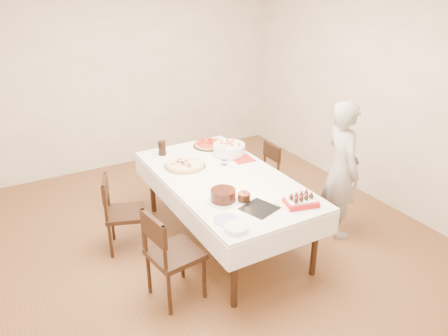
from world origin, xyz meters
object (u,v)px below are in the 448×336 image
birthday_cake (244,193)px  cola_glass (162,148)px  pizza_pepperoni (209,144)px  strawberry_box (301,201)px  person (342,170)px  layer_cake (223,196)px  chair_right_savory (260,175)px  pizza_white (185,165)px  taper_candle (224,152)px  pasta_bowl (229,149)px  chair_left_dessert (175,254)px  dining_table (224,209)px  chair_left_savory (126,213)px

birthday_cake → cola_glass: bearing=99.4°
pizza_pepperoni → strawberry_box: size_ratio=1.33×
person → layer_cake: bearing=105.4°
chair_right_savory → pizza_pepperoni: size_ratio=2.02×
person → strawberry_box: person is taller
pizza_white → layer_cake: (-0.02, -0.86, 0.04)m
cola_glass → strawberry_box: cola_glass is taller
pizza_white → taper_candle: (0.39, -0.16, 0.12)m
pizza_pepperoni → birthday_cake: size_ratio=2.93×
pasta_bowl → chair_left_dessert: bearing=-137.7°
chair_right_savory → layer_cake: 1.44m
dining_table → pizza_white: pizza_white is taller
person → pasta_bowl: bearing=57.3°
pasta_bowl → chair_left_savory: bearing=-175.0°
strawberry_box → chair_right_savory: bearing=70.6°
strawberry_box → chair_left_savory: bearing=135.9°
dining_table → chair_left_dessert: size_ratio=2.41×
pizza_white → layer_cake: 0.86m
chair_right_savory → chair_left_savory: bearing=-175.8°
pasta_bowl → birthday_cake: birthday_cake is taller
chair_left_savory → pasta_bowl: bearing=-155.1°
pasta_bowl → strawberry_box: 1.33m
chair_left_savory → taper_candle: size_ratio=2.81×
pasta_bowl → birthday_cake: (-0.44, -1.01, 0.01)m
taper_candle → pasta_bowl: bearing=49.0°
person → cola_glass: (-1.49, 1.32, 0.08)m
chair_left_savory → chair_left_dessert: size_ratio=0.92×
chair_left_dessert → pizza_white: chair_left_dessert is taller
chair_left_dessert → chair_left_savory: bearing=-89.5°
dining_table → person: 1.31m
pasta_bowl → taper_candle: size_ratio=1.24×
chair_left_savory → pasta_bowl: size_ratio=2.27×
cola_glass → birthday_cake: 1.40m
person → taper_candle: person is taller
chair_left_dessert → taper_candle: 1.35m
birthday_cake → strawberry_box: (0.40, -0.32, -0.04)m
pasta_bowl → taper_candle: taper_candle is taller
chair_left_savory → cola_glass: size_ratio=5.05×
dining_table → layer_cake: layer_cake is taller
layer_cake → chair_left_savory: bearing=130.2°
chair_right_savory → taper_candle: taper_candle is taller
chair_left_savory → taper_candle: 1.21m
person → chair_right_savory: bearing=39.2°
chair_left_dessert → birthday_cake: birthday_cake is taller
pizza_pepperoni → strawberry_box: 1.67m
person → taper_candle: 1.26m
dining_table → pizza_pepperoni: bearing=72.0°
dining_table → pizza_white: (-0.24, 0.42, 0.40)m
taper_candle → strawberry_box: (0.15, -1.11, -0.11)m
chair_left_savory → chair_left_dessert: chair_left_dessert is taller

